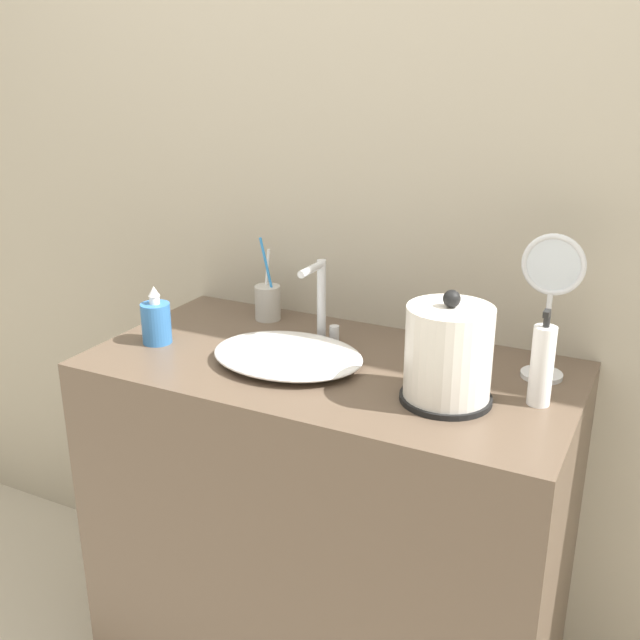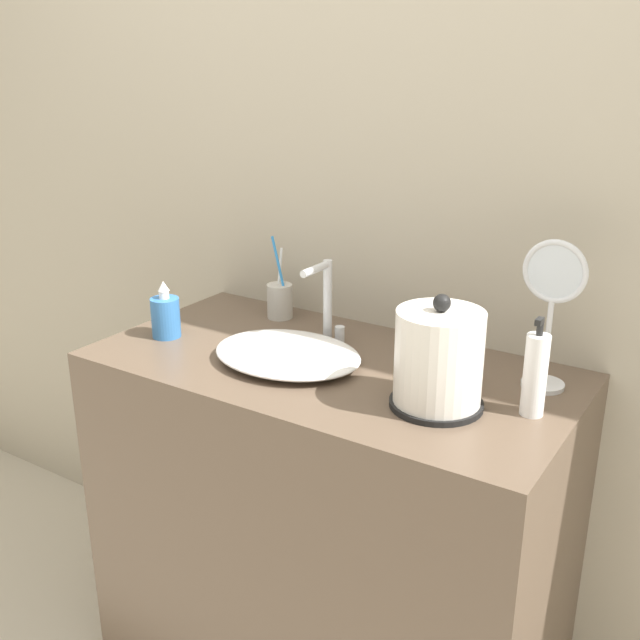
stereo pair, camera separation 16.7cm
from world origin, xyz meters
name	(u,v)px [view 1 (the left image)]	position (x,y,z in m)	size (l,w,h in m)	color
wall_back	(385,174)	(0.00, 0.58, 1.30)	(6.00, 0.04, 2.60)	#ADA38E
vanity_counter	(329,533)	(0.00, 0.28, 0.46)	(1.10, 0.56, 0.91)	brown
sink_basin	(288,355)	(-0.09, 0.24, 0.94)	(0.35, 0.28, 0.04)	white
faucet	(321,299)	(-0.08, 0.40, 1.02)	(0.06, 0.12, 0.20)	silver
electric_kettle	(448,357)	(0.29, 0.21, 1.01)	(0.19, 0.19, 0.23)	black
toothbrush_cup	(268,302)	(-0.28, 0.48, 0.96)	(0.07, 0.07, 0.22)	#B7B2A8
lotion_bottle	(542,365)	(0.46, 0.28, 1.00)	(0.05, 0.05, 0.20)	white
shampoo_bottle	(156,322)	(-0.43, 0.21, 0.97)	(0.07, 0.07, 0.14)	#3370B7
vanity_mirror	(550,295)	(0.44, 0.42, 1.10)	(0.13, 0.09, 0.32)	silver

